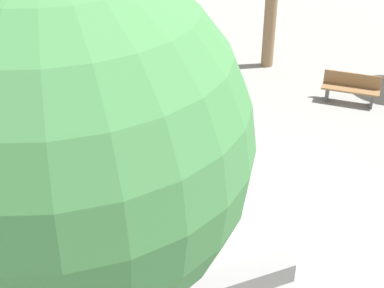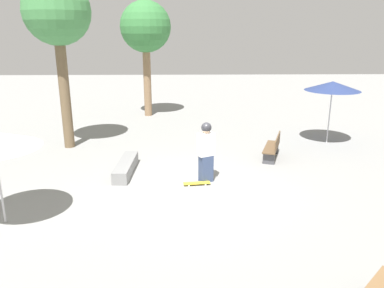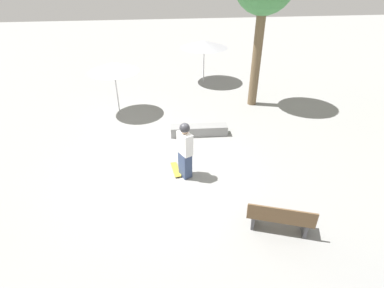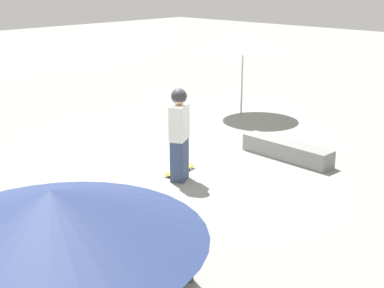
% 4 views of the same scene
% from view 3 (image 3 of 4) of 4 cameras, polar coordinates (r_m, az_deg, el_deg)
% --- Properties ---
extents(ground_plane, '(60.00, 60.00, 0.00)m').
position_cam_3_polar(ground_plane, '(9.81, -5.18, -4.61)').
color(ground_plane, gray).
extents(skater_main, '(0.56, 0.47, 1.85)m').
position_cam_3_polar(skater_main, '(8.90, -1.35, -0.91)').
color(skater_main, '#38476B').
rests_on(skater_main, ground_plane).
extents(skateboard, '(0.82, 0.30, 0.07)m').
position_cam_3_polar(skateboard, '(9.64, -3.13, -4.84)').
color(skateboard, gold).
rests_on(skateboard, ground_plane).
extents(concrete_ledge, '(0.55, 2.19, 0.38)m').
position_cam_3_polar(concrete_ledge, '(11.56, 1.35, 2.64)').
color(concrete_ledge, gray).
rests_on(concrete_ledge, ground_plane).
extents(bench_near, '(0.95, 1.66, 0.85)m').
position_cam_3_polar(bench_near, '(7.78, 16.42, -13.35)').
color(bench_near, '#47474C').
rests_on(bench_near, ground_plane).
extents(shade_umbrella_grey, '(2.50, 2.50, 2.23)m').
position_cam_3_polar(shade_umbrella_grey, '(16.64, 2.34, 18.47)').
color(shade_umbrella_grey, '#B7B7BC').
rests_on(shade_umbrella_grey, ground_plane).
extents(shade_umbrella_white, '(2.10, 2.10, 2.25)m').
position_cam_3_polar(shade_umbrella_white, '(13.10, -14.72, 14.01)').
color(shade_umbrella_white, '#B7B7BC').
rests_on(shade_umbrella_white, ground_plane).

